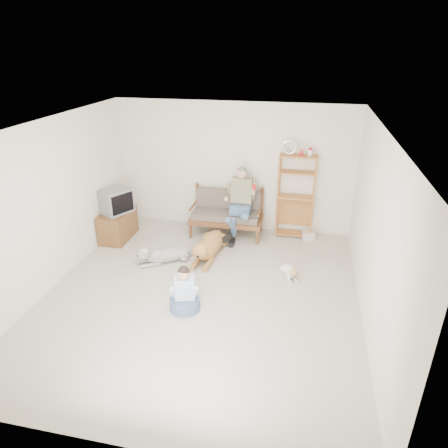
% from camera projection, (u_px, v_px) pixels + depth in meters
% --- Properties ---
extents(floor, '(5.50, 5.50, 0.00)m').
position_uv_depth(floor, '(201.00, 295.00, 6.50)').
color(floor, beige).
rests_on(floor, ground).
extents(ceiling, '(5.50, 5.50, 0.00)m').
position_uv_depth(ceiling, '(196.00, 128.00, 5.37)').
color(ceiling, white).
rests_on(ceiling, ground).
extents(wall_back, '(5.00, 0.00, 5.00)m').
position_uv_depth(wall_back, '(233.00, 167.00, 8.38)').
color(wall_back, silver).
rests_on(wall_back, ground).
extents(wall_front, '(5.00, 0.00, 5.00)m').
position_uv_depth(wall_front, '(117.00, 345.00, 3.49)').
color(wall_front, silver).
rests_on(wall_front, ground).
extents(wall_left, '(0.00, 5.50, 5.50)m').
position_uv_depth(wall_left, '(49.00, 207.00, 6.40)').
color(wall_left, silver).
rests_on(wall_left, ground).
extents(wall_right, '(0.00, 5.50, 5.50)m').
position_uv_depth(wall_right, '(375.00, 235.00, 5.46)').
color(wall_right, silver).
rests_on(wall_right, ground).
extents(loveseat, '(1.50, 0.70, 0.95)m').
position_uv_depth(loveseat, '(227.00, 212.00, 8.40)').
color(loveseat, brown).
rests_on(loveseat, ground).
extents(man, '(0.57, 0.81, 1.31)m').
position_uv_depth(man, '(238.00, 209.00, 8.05)').
color(man, '#4A6087').
rests_on(man, loveseat).
extents(etagere, '(0.77, 0.34, 2.03)m').
position_uv_depth(etagere, '(295.00, 196.00, 8.14)').
color(etagere, '#AB6936').
rests_on(etagere, ground).
extents(book_stack, '(0.27, 0.22, 0.16)m').
position_uv_depth(book_stack, '(308.00, 236.00, 8.31)').
color(book_stack, silver).
rests_on(book_stack, ground).
extents(tv_stand, '(0.50, 0.90, 0.60)m').
position_uv_depth(tv_stand, '(118.00, 225.00, 8.27)').
color(tv_stand, brown).
rests_on(tv_stand, ground).
extents(crt_tv, '(0.69, 0.74, 0.49)m').
position_uv_depth(crt_tv, '(116.00, 201.00, 8.02)').
color(crt_tv, slate).
rests_on(crt_tv, tv_stand).
extents(wall_outlet, '(0.12, 0.02, 0.08)m').
position_uv_depth(wall_outlet, '(179.00, 209.00, 9.04)').
color(wall_outlet, white).
rests_on(wall_outlet, ground).
extents(golden_retriever, '(0.48, 1.62, 0.49)m').
position_uv_depth(golden_retriever, '(209.00, 246.00, 7.61)').
color(golden_retriever, '#A7683A').
rests_on(golden_retriever, ground).
extents(shaggy_dog, '(1.04, 0.80, 0.37)m').
position_uv_depth(shaggy_dog, '(163.00, 255.00, 7.41)').
color(shaggy_dog, white).
rests_on(shaggy_dog, ground).
extents(terrier, '(0.31, 0.60, 0.23)m').
position_uv_depth(terrier, '(290.00, 272.00, 6.96)').
color(terrier, white).
rests_on(terrier, ground).
extents(child, '(0.47, 0.47, 0.74)m').
position_uv_depth(child, '(185.00, 294.00, 6.07)').
color(child, '#4A6087').
rests_on(child, ground).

